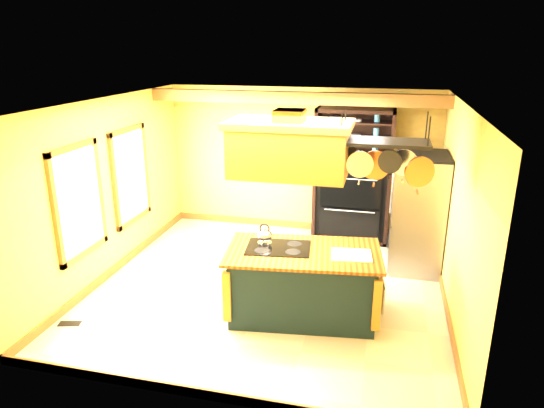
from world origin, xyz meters
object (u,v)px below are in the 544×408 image
at_px(kitchen_island, 303,283).
at_px(range_hood, 289,147).
at_px(hutch, 352,190).
at_px(pot_rack, 384,153).
at_px(refrigerator, 417,215).

height_order(kitchen_island, range_hood, range_hood).
bearing_deg(hutch, pot_rack, -79.59).
bearing_deg(pot_rack, range_hood, 180.00).
height_order(range_hood, refrigerator, range_hood).
xyz_separation_m(kitchen_island, hutch, (0.39, 2.89, 0.45)).
xyz_separation_m(refrigerator, hutch, (-1.09, 1.04, 0.03)).
bearing_deg(hutch, range_hood, -101.41).
bearing_deg(pot_rack, kitchen_island, 179.97).
bearing_deg(refrigerator, pot_rack, -106.96).
bearing_deg(range_hood, refrigerator, 47.75).
bearing_deg(range_hood, pot_rack, 0.00).
bearing_deg(pot_rack, refrigerator, 73.04).
xyz_separation_m(kitchen_island, refrigerator, (1.48, 1.85, 0.42)).
xyz_separation_m(range_hood, pot_rack, (1.11, 0.00, -0.01)).
bearing_deg(hutch, refrigerator, -43.63).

